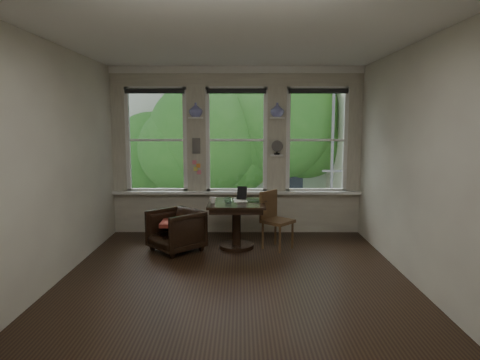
{
  "coord_description": "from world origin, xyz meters",
  "views": [
    {
      "loc": [
        0.08,
        -5.53,
        2.01
      ],
      "look_at": [
        0.07,
        0.9,
        1.15
      ],
      "focal_mm": 32.0,
      "sensor_mm": 36.0,
      "label": 1
    }
  ],
  "objects_px": {
    "armchair_left": "(176,231)",
    "side_chair_right": "(278,221)",
    "table": "(236,225)",
    "laptop": "(257,202)",
    "mug": "(213,200)"
  },
  "relations": [
    {
      "from": "laptop",
      "to": "table",
      "type": "bearing_deg",
      "value": -179.12
    },
    {
      "from": "armchair_left",
      "to": "laptop",
      "type": "relative_size",
      "value": 2.36
    },
    {
      "from": "armchair_left",
      "to": "side_chair_right",
      "type": "height_order",
      "value": "side_chair_right"
    },
    {
      "from": "side_chair_right",
      "to": "laptop",
      "type": "bearing_deg",
      "value": 126.51
    },
    {
      "from": "table",
      "to": "laptop",
      "type": "relative_size",
      "value": 2.93
    },
    {
      "from": "side_chair_right",
      "to": "laptop",
      "type": "xyz_separation_m",
      "value": [
        -0.33,
        0.03,
        0.3
      ]
    },
    {
      "from": "armchair_left",
      "to": "table",
      "type": "bearing_deg",
      "value": 57.2
    },
    {
      "from": "laptop",
      "to": "side_chair_right",
      "type": "bearing_deg",
      "value": -0.54
    },
    {
      "from": "table",
      "to": "side_chair_right",
      "type": "distance_m",
      "value": 0.67
    },
    {
      "from": "table",
      "to": "mug",
      "type": "xyz_separation_m",
      "value": [
        -0.37,
        -0.08,
        0.42
      ]
    },
    {
      "from": "armchair_left",
      "to": "mug",
      "type": "bearing_deg",
      "value": 56.71
    },
    {
      "from": "table",
      "to": "armchair_left",
      "type": "height_order",
      "value": "table"
    },
    {
      "from": "side_chair_right",
      "to": "mug",
      "type": "relative_size",
      "value": 9.0
    },
    {
      "from": "side_chair_right",
      "to": "laptop",
      "type": "distance_m",
      "value": 0.45
    },
    {
      "from": "armchair_left",
      "to": "side_chair_right",
      "type": "relative_size",
      "value": 0.79
    }
  ]
}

